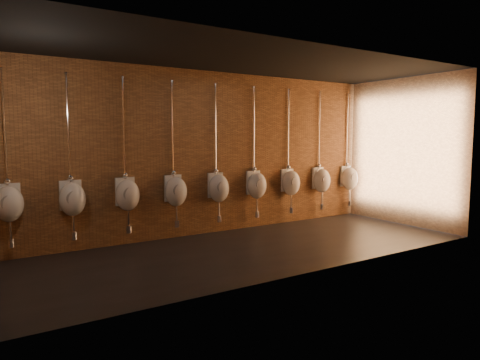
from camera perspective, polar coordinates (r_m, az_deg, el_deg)
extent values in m
plane|color=black|center=(7.34, 0.07, -9.43)|extent=(8.50, 8.50, 0.00)
cube|color=black|center=(7.19, 0.07, 15.99)|extent=(8.50, 3.00, 0.04)
cube|color=#996437|center=(8.39, -5.46, 3.54)|extent=(8.50, 0.04, 3.20)
cube|color=#996437|center=(5.88, 7.96, 2.54)|extent=(8.50, 0.04, 3.20)
cube|color=#996437|center=(10.03, 21.03, 3.55)|extent=(0.04, 3.00, 3.20)
ellipsoid|color=white|center=(7.39, -28.44, -2.84)|extent=(0.47, 0.42, 0.55)
cube|color=white|center=(7.53, -28.54, -2.28)|extent=(0.36, 0.09, 0.50)
cylinder|color=gray|center=(7.25, -28.37, -2.73)|extent=(0.24, 0.05, 0.24)
cylinder|color=white|center=(7.45, -28.94, 6.15)|extent=(0.03, 0.03, 1.77)
sphere|color=white|center=(7.47, -28.63, -0.12)|extent=(0.10, 0.10, 0.10)
cylinder|color=white|center=(7.51, -29.28, 12.89)|extent=(0.07, 0.07, 0.01)
cylinder|color=white|center=(7.46, -28.29, -5.75)|extent=(0.04, 0.04, 0.33)
cylinder|color=white|center=(7.50, -28.21, -7.43)|extent=(0.10, 0.10, 0.13)
cylinder|color=white|center=(7.59, -28.26, -7.29)|extent=(0.04, 0.18, 0.04)
ellipsoid|color=white|center=(7.51, -21.43, -2.42)|extent=(0.47, 0.42, 0.55)
cube|color=white|center=(7.64, -21.66, -1.87)|extent=(0.36, 0.09, 0.50)
cylinder|color=gray|center=(7.37, -21.23, -2.30)|extent=(0.24, 0.05, 0.24)
cylinder|color=white|center=(7.56, -21.94, 6.44)|extent=(0.03, 0.03, 1.77)
sphere|color=white|center=(7.58, -21.69, 0.26)|extent=(0.10, 0.10, 0.10)
cylinder|color=white|center=(7.63, -22.20, 13.08)|extent=(0.07, 0.07, 0.01)
cylinder|color=white|center=(7.57, -21.33, -5.28)|extent=(0.04, 0.04, 0.33)
cylinder|color=white|center=(7.62, -21.26, -6.94)|extent=(0.10, 0.10, 0.13)
cylinder|color=white|center=(7.70, -21.40, -6.80)|extent=(0.04, 0.18, 0.04)
ellipsoid|color=white|center=(7.73, -14.74, -1.97)|extent=(0.47, 0.42, 0.55)
cube|color=white|center=(7.86, -15.07, -1.45)|extent=(0.36, 0.09, 0.50)
cylinder|color=gray|center=(7.60, -14.43, -1.85)|extent=(0.24, 0.05, 0.24)
cylinder|color=white|center=(7.78, -15.24, 6.63)|extent=(0.03, 0.03, 1.77)
sphere|color=white|center=(7.80, -15.06, 0.62)|extent=(0.10, 0.10, 0.10)
cylinder|color=white|center=(7.85, -15.42, 13.08)|extent=(0.07, 0.07, 0.01)
cylinder|color=white|center=(7.79, -14.67, -4.76)|extent=(0.04, 0.04, 0.33)
cylinder|color=white|center=(7.84, -14.63, -6.38)|extent=(0.10, 0.10, 0.13)
cylinder|color=white|center=(7.92, -14.83, -6.25)|extent=(0.04, 0.18, 0.04)
ellipsoid|color=white|center=(8.06, -8.51, -1.54)|extent=(0.47, 0.42, 0.55)
cube|color=white|center=(8.18, -8.93, -1.04)|extent=(0.36, 0.09, 0.50)
cylinder|color=gray|center=(7.93, -8.11, -1.41)|extent=(0.24, 0.05, 0.24)
cylinder|color=white|center=(8.10, -8.99, 6.72)|extent=(0.03, 0.03, 1.77)
sphere|color=white|center=(8.12, -8.87, 0.95)|extent=(0.10, 0.10, 0.10)
cylinder|color=white|center=(8.17, -9.10, 12.92)|extent=(0.07, 0.07, 0.01)
cylinder|color=white|center=(8.11, -8.47, -4.22)|extent=(0.04, 0.04, 0.33)
cylinder|color=white|center=(8.16, -8.45, -5.77)|extent=(0.10, 0.10, 0.13)
cylinder|color=white|center=(8.24, -8.71, -5.66)|extent=(0.04, 0.18, 0.04)
ellipsoid|color=white|center=(8.47, -2.83, -1.12)|extent=(0.47, 0.42, 0.55)
cube|color=white|center=(8.58, -3.30, -0.66)|extent=(0.36, 0.09, 0.50)
cylinder|color=gray|center=(8.34, -2.36, -1.00)|extent=(0.24, 0.05, 0.24)
cylinder|color=white|center=(8.51, -3.28, 6.73)|extent=(0.03, 0.03, 1.77)
sphere|color=white|center=(8.53, -3.21, 1.24)|extent=(0.10, 0.10, 0.10)
cylinder|color=white|center=(8.57, -3.31, 12.65)|extent=(0.07, 0.07, 0.01)
cylinder|color=white|center=(8.52, -2.82, -3.68)|extent=(0.04, 0.04, 0.33)
cylinder|color=white|center=(8.56, -2.81, -5.16)|extent=(0.10, 0.10, 0.13)
cylinder|color=white|center=(8.64, -3.11, -5.06)|extent=(0.04, 0.18, 0.04)
ellipsoid|color=white|center=(8.95, 2.29, -0.74)|extent=(0.47, 0.42, 0.55)
cube|color=white|center=(9.06, 1.77, -0.31)|extent=(0.36, 0.09, 0.50)
cylinder|color=gray|center=(8.84, 2.80, -0.62)|extent=(0.24, 0.05, 0.24)
cylinder|color=white|center=(9.00, 1.87, 6.69)|extent=(0.03, 0.03, 1.77)
sphere|color=white|center=(9.01, 1.89, 1.50)|extent=(0.10, 0.10, 0.10)
cylinder|color=white|center=(9.05, 1.89, 12.29)|extent=(0.07, 0.07, 0.01)
cylinder|color=white|center=(9.00, 2.28, -3.16)|extent=(0.04, 0.04, 0.33)
cylinder|color=white|center=(9.04, 2.27, -4.57)|extent=(0.10, 0.10, 0.13)
cylinder|color=white|center=(9.12, 1.94, -4.48)|extent=(0.04, 0.18, 0.04)
ellipsoid|color=white|center=(9.50, 6.84, -0.40)|extent=(0.47, 0.42, 0.55)
cube|color=white|center=(9.61, 6.30, 0.01)|extent=(0.36, 0.09, 0.50)
cylinder|color=gray|center=(9.39, 7.38, -0.27)|extent=(0.24, 0.05, 0.24)
cylinder|color=white|center=(9.54, 6.45, 6.61)|extent=(0.03, 0.03, 1.77)
sphere|color=white|center=(9.56, 6.44, 1.71)|extent=(0.10, 0.10, 0.10)
cylinder|color=white|center=(9.60, 6.52, 11.89)|extent=(0.07, 0.07, 0.01)
cylinder|color=white|center=(9.55, 6.81, -2.68)|extent=(0.04, 0.04, 0.33)
cylinder|color=white|center=(9.59, 6.80, -4.01)|extent=(0.10, 0.10, 0.13)
cylinder|color=white|center=(9.66, 6.45, -3.93)|extent=(0.04, 0.18, 0.04)
ellipsoid|color=white|center=(10.11, 10.87, -0.09)|extent=(0.47, 0.42, 0.55)
cube|color=white|center=(10.20, 10.33, 0.29)|extent=(0.36, 0.09, 0.50)
cylinder|color=gray|center=(10.00, 11.42, 0.03)|extent=(0.24, 0.05, 0.24)
cylinder|color=white|center=(10.15, 10.52, 6.50)|extent=(0.03, 0.03, 1.77)
sphere|color=white|center=(10.16, 10.47, 1.89)|extent=(0.10, 0.10, 0.10)
cylinder|color=white|center=(10.20, 10.61, 11.47)|extent=(0.07, 0.07, 0.01)
cylinder|color=white|center=(10.15, 10.83, -2.24)|extent=(0.04, 0.04, 0.33)
cylinder|color=white|center=(10.19, 10.81, -3.49)|extent=(0.10, 0.10, 0.13)
cylinder|color=white|center=(10.25, 10.46, -3.42)|extent=(0.04, 0.18, 0.04)
ellipsoid|color=white|center=(10.76, 14.43, 0.18)|extent=(0.47, 0.42, 0.55)
cube|color=white|center=(10.85, 13.89, 0.54)|extent=(0.36, 0.09, 0.50)
cylinder|color=gray|center=(10.66, 14.98, 0.30)|extent=(0.24, 0.05, 0.24)
cylinder|color=white|center=(10.79, 14.11, 6.38)|extent=(0.03, 0.03, 1.77)
sphere|color=white|center=(10.80, 14.04, 2.04)|extent=(0.10, 0.10, 0.10)
cylinder|color=white|center=(10.84, 14.23, 11.05)|extent=(0.07, 0.07, 0.01)
cylinder|color=white|center=(10.80, 14.38, -1.84)|extent=(0.04, 0.04, 0.33)
cylinder|color=white|center=(10.83, 14.35, -3.02)|extent=(0.10, 0.10, 0.13)
cylinder|color=white|center=(10.89, 14.00, -2.96)|extent=(0.04, 0.18, 0.04)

